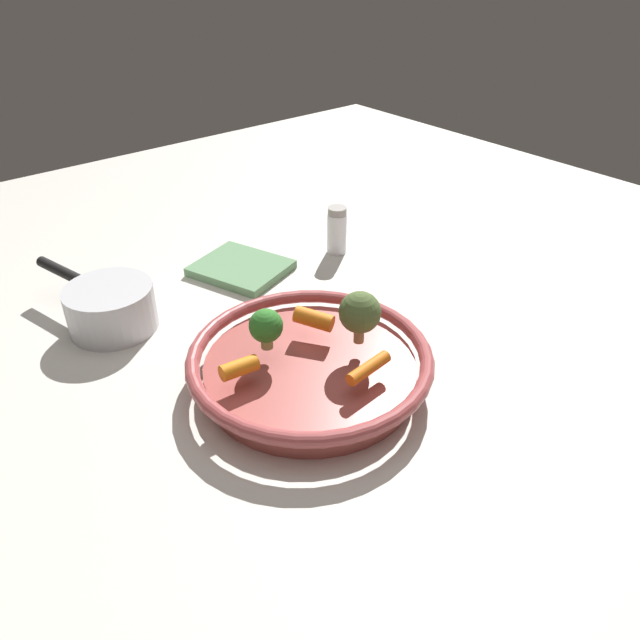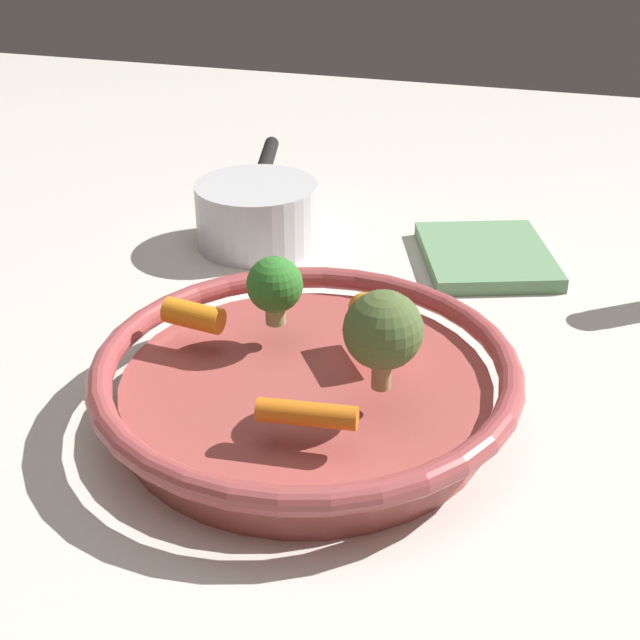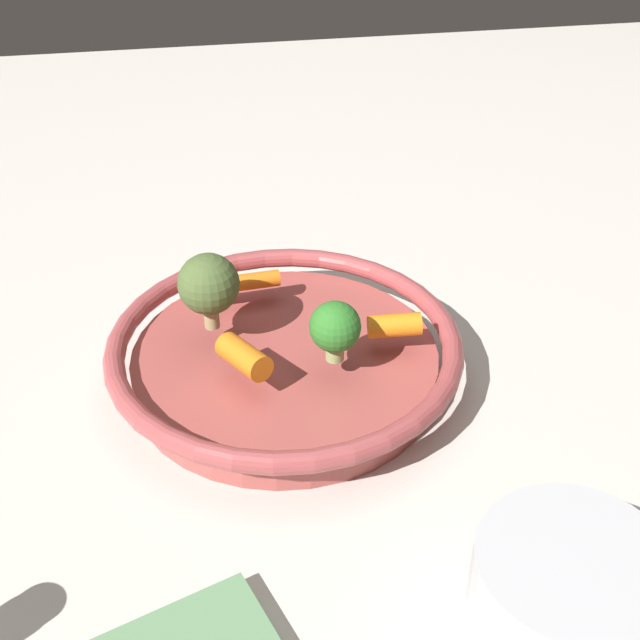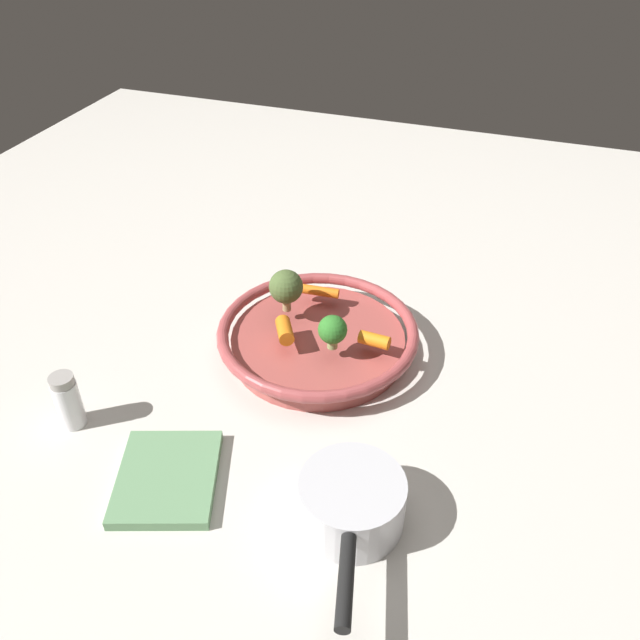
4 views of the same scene
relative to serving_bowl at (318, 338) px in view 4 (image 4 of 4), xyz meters
name	(u,v)px [view 4 (image 4 of 4)]	position (x,y,z in m)	size (l,w,h in m)	color
ground_plane	(318,351)	(0.00, 0.00, -0.03)	(1.94, 1.94, 0.00)	beige
serving_bowl	(318,338)	(0.00, 0.00, 0.00)	(0.30, 0.30, 0.05)	#A84C47
baby_carrot_left	(285,330)	(0.04, -0.04, 0.03)	(0.02, 0.02, 0.05)	orange
baby_carrot_center	(319,291)	(-0.08, -0.02, 0.03)	(0.02, 0.02, 0.06)	orange
baby_carrot_right	(374,340)	(0.02, 0.09, 0.03)	(0.02, 0.02, 0.04)	orange
broccoli_floret_large	(333,330)	(0.04, 0.04, 0.05)	(0.04, 0.04, 0.05)	#95AB66
broccoli_floret_small	(286,287)	(-0.02, -0.06, 0.06)	(0.05, 0.05, 0.07)	tan
salt_shaker	(68,401)	(0.25, -0.26, 0.01)	(0.03, 0.03, 0.08)	white
saucepan	(352,504)	(0.27, 0.14, 0.01)	(0.22, 0.12, 0.06)	silver
dish_towel	(167,478)	(0.29, -0.09, -0.02)	(0.14, 0.12, 0.01)	#669366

